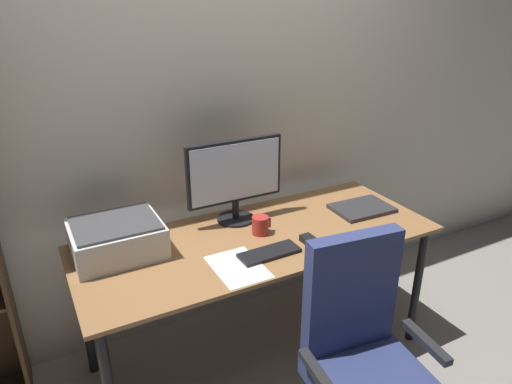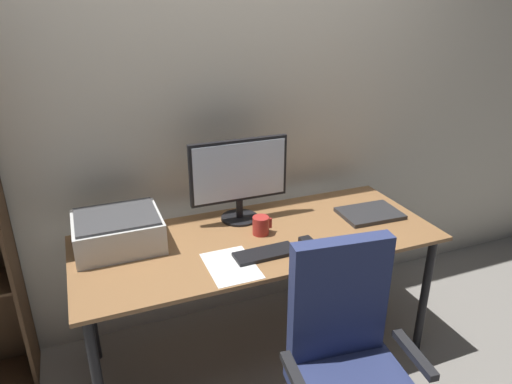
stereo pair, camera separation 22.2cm
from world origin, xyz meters
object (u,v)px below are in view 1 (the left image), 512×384
object	(u,v)px
monitor	(235,176)
office_chair	(363,372)
laptop	(362,208)
mouse	(309,240)
coffee_mug	(260,225)
keyboard	(269,253)
printer	(117,238)
desk	(259,250)

from	to	relation	value
monitor	office_chair	size ratio (longest dim) A/B	0.52
laptop	mouse	bearing A→B (deg)	-157.14
mouse	coffee_mug	world-z (taller)	coffee_mug
monitor	mouse	xyz separation A→B (m)	(0.20, -0.40, -0.24)
coffee_mug	office_chair	size ratio (longest dim) A/B	0.10
keyboard	office_chair	distance (m)	0.64
mouse	printer	bearing A→B (deg)	156.10
desk	mouse	xyz separation A→B (m)	(0.18, -0.18, 0.09)
keyboard	laptop	size ratio (longest dim) A/B	0.91
monitor	keyboard	distance (m)	0.47
desk	printer	world-z (taller)	printer
monitor	office_chair	bearing A→B (deg)	-84.04
office_chair	monitor	bearing A→B (deg)	102.55
desk	coffee_mug	bearing A→B (deg)	47.19
printer	office_chair	world-z (taller)	office_chair
desk	laptop	xyz separation A→B (m)	(0.65, 0.00, 0.09)
monitor	keyboard	bearing A→B (deg)	-92.96
keyboard	coffee_mug	distance (m)	0.21
coffee_mug	office_chair	distance (m)	0.83
mouse	printer	xyz separation A→B (m)	(-0.84, 0.34, 0.06)
laptop	office_chair	size ratio (longest dim) A/B	0.32
laptop	printer	distance (m)	1.32
keyboard	mouse	bearing A→B (deg)	-0.66
desk	monitor	distance (m)	0.39
desk	monitor	bearing A→B (deg)	94.94
keyboard	laptop	xyz separation A→B (m)	(0.69, 0.18, 0.00)
mouse	coffee_mug	distance (m)	0.26
laptop	office_chair	xyz separation A→B (m)	(-0.57, -0.74, -0.29)
laptop	printer	world-z (taller)	printer
coffee_mug	monitor	bearing A→B (deg)	101.86
monitor	laptop	world-z (taller)	monitor
coffee_mug	printer	world-z (taller)	printer
coffee_mug	laptop	distance (m)	0.63
coffee_mug	office_chair	world-z (taller)	office_chair
desk	mouse	size ratio (longest dim) A/B	18.64
mouse	laptop	world-z (taller)	mouse
desk	printer	distance (m)	0.69
laptop	office_chair	world-z (taller)	office_chair
mouse	coffee_mug	bearing A→B (deg)	127.10
desk	office_chair	world-z (taller)	office_chair
monitor	office_chair	xyz separation A→B (m)	(0.10, -0.96, -0.53)
coffee_mug	laptop	xyz separation A→B (m)	(0.63, -0.02, -0.04)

